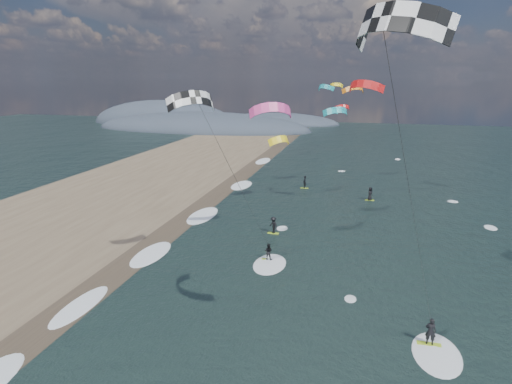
# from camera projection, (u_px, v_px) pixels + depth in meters

# --- Properties ---
(wet_sand_strip) EXTENTS (3.00, 240.00, 0.00)m
(wet_sand_strip) POSITION_uv_depth(u_px,v_px,m) (108.00, 279.00, 32.24)
(wet_sand_strip) COLOR #382D23
(wet_sand_strip) RESTS_ON ground
(coastal_hills) EXTENTS (80.00, 41.00, 15.00)m
(coastal_hills) POSITION_uv_depth(u_px,v_px,m) (196.00, 126.00, 131.62)
(coastal_hills) COLOR #3D4756
(coastal_hills) RESTS_ON ground
(kitesurfer_near_a) EXTENTS (7.68, 9.31, 17.66)m
(kitesurfer_near_a) POSITION_uv_depth(u_px,v_px,m) (397.00, 112.00, 16.98)
(kitesurfer_near_a) COLOR #9FC422
(kitesurfer_near_a) RESTS_ON ground
(kitesurfer_near_b) EXTENTS (6.74, 8.89, 14.46)m
(kitesurfer_near_b) POSITION_uv_depth(u_px,v_px,m) (225.00, 163.00, 29.91)
(kitesurfer_near_b) COLOR #9FC422
(kitesurfer_near_b) RESTS_ON ground
(far_kitesurfers) EXTENTS (10.23, 19.01, 1.73)m
(far_kitesurfers) POSITION_uv_depth(u_px,v_px,m) (313.00, 204.00, 48.07)
(far_kitesurfers) COLOR #9FC422
(far_kitesurfers) RESTS_ON ground
(bg_kite_field) EXTENTS (11.70, 71.14, 8.16)m
(bg_kite_field) POSITION_uv_depth(u_px,v_px,m) (334.00, 98.00, 67.10)
(bg_kite_field) COLOR #D83F8C
(bg_kite_field) RESTS_ON ground
(shoreline_surf) EXTENTS (2.40, 79.40, 0.11)m
(shoreline_surf) POSITION_uv_depth(u_px,v_px,m) (153.00, 256.00, 36.39)
(shoreline_surf) COLOR white
(shoreline_surf) RESTS_ON ground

